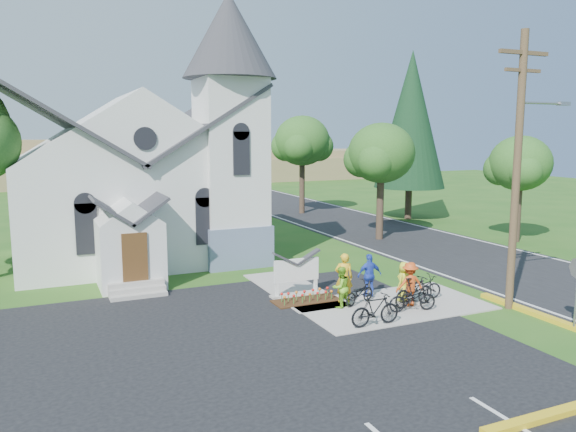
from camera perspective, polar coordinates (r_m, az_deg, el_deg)
name	(u,v)px	position (r m, az deg, el deg)	size (l,w,h in m)	color
ground	(365,315)	(20.50, 7.80, -9.95)	(120.00, 120.00, 0.00)	#245518
parking_lot	(185,370)	(16.19, -10.43, -15.12)	(20.00, 16.00, 0.02)	black
road	(373,230)	(38.04, 8.66, -1.38)	(8.00, 90.00, 0.02)	black
sidewalk	(392,305)	(21.68, 10.50, -8.91)	(7.00, 4.00, 0.05)	#A09991
church	(142,157)	(29.38, -14.60, 5.85)	(12.35, 12.00, 13.00)	silver
church_sign	(296,271)	(22.37, 0.86, -5.57)	(2.20, 0.40, 1.70)	#A09991
flower_bed	(306,301)	(21.85, 1.87, -8.61)	(2.60, 1.10, 0.07)	#35200E
utility_pole	(519,162)	(21.75, 22.38, 5.07)	(3.45, 0.28, 10.00)	#473423
tree_road_near	(381,154)	(34.18, 9.46, 6.27)	(4.00, 4.00, 7.05)	#38281F
tree_road_mid	(302,141)	(44.87, 1.45, 7.61)	(4.40, 4.40, 7.80)	#38281F
tree_road_far	(520,164)	(35.66, 22.52, 4.90)	(3.60, 3.60, 6.30)	#38281F
conifer	(411,120)	(42.81, 12.39, 9.52)	(5.20, 5.20, 12.40)	#38281F
distant_hills	(154,166)	(74.20, -13.50, 4.93)	(61.00, 10.00, 5.60)	olive
cyclist_0	(344,278)	(21.53, 5.70, -6.24)	(0.69, 0.45, 1.89)	gold
bike_0	(359,293)	(21.47, 7.26, -7.75)	(0.57, 1.63, 0.86)	black
cyclist_1	(341,287)	(20.90, 5.38, -7.21)	(0.74, 0.58, 1.53)	#72BB23
bike_1	(375,310)	(19.18, 8.86, -9.39)	(0.52, 1.84, 1.10)	black
cyclist_2	(369,275)	(22.37, 8.28, -5.97)	(1.00, 0.42, 1.71)	blue
bike_2	(412,298)	(20.93, 12.51, -8.18)	(0.63, 1.81, 0.95)	black
cyclist_3	(410,284)	(21.49, 12.28, -6.77)	(1.07, 0.61, 1.65)	#C94516
bike_3	(414,292)	(21.47, 12.69, -7.51)	(0.53, 1.88, 1.13)	black
cyclist_4	(404,281)	(22.08, 11.73, -6.51)	(0.74, 0.48, 1.52)	yellow
bike_4	(420,288)	(22.40, 13.27, -7.10)	(0.63, 1.82, 0.95)	black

